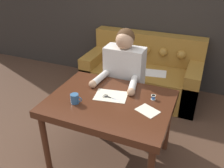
# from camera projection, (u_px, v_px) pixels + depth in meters

# --- Properties ---
(ground_plane) EXTENTS (16.00, 16.00, 0.00)m
(ground_plane) POSITION_uv_depth(u_px,v_px,m) (103.00, 158.00, 2.56)
(ground_plane) COLOR #4C3323
(wall_back) EXTENTS (8.00, 0.06, 2.60)m
(wall_back) POSITION_uv_depth(u_px,v_px,m) (156.00, 3.00, 3.49)
(wall_back) COLOR #2D2823
(wall_back) RESTS_ON ground_plane
(dining_table) EXTENTS (1.15, 0.87, 0.74)m
(dining_table) POSITION_uv_depth(u_px,v_px,m) (110.00, 107.00, 2.24)
(dining_table) COLOR #472314
(dining_table) RESTS_ON ground_plane
(couch) EXTENTS (1.69, 0.84, 0.89)m
(couch) POSITION_uv_depth(u_px,v_px,m) (142.00, 74.00, 3.63)
(couch) COLOR olive
(couch) RESTS_ON ground_plane
(person) EXTENTS (0.49, 0.59, 1.26)m
(person) POSITION_uv_depth(u_px,v_px,m) (124.00, 82.00, 2.73)
(person) COLOR #33281E
(person) RESTS_ON ground_plane
(pattern_paper_main) EXTENTS (0.34, 0.26, 0.00)m
(pattern_paper_main) POSITION_uv_depth(u_px,v_px,m) (111.00, 96.00, 2.27)
(pattern_paper_main) COLOR beige
(pattern_paper_main) RESTS_ON dining_table
(pattern_paper_offcut) EXTENTS (0.23, 0.21, 0.00)m
(pattern_paper_offcut) POSITION_uv_depth(u_px,v_px,m) (148.00, 111.00, 2.05)
(pattern_paper_offcut) COLOR beige
(pattern_paper_offcut) RESTS_ON dining_table
(scissors) EXTENTS (0.20, 0.08, 0.01)m
(scissors) POSITION_uv_depth(u_px,v_px,m) (109.00, 97.00, 2.25)
(scissors) COLOR silver
(scissors) RESTS_ON dining_table
(mug) EXTENTS (0.11, 0.08, 0.09)m
(mug) POSITION_uv_depth(u_px,v_px,m) (75.00, 99.00, 2.15)
(mug) COLOR #335B84
(mug) RESTS_ON dining_table
(thread_spool) EXTENTS (0.04, 0.04, 0.05)m
(thread_spool) POSITION_uv_depth(u_px,v_px,m) (153.00, 97.00, 2.21)
(thread_spool) COLOR #3366B2
(thread_spool) RESTS_ON dining_table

